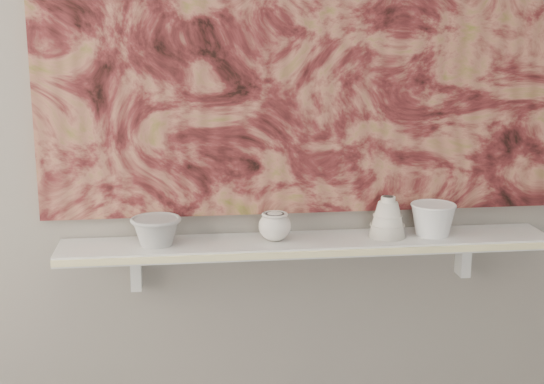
{
  "coord_description": "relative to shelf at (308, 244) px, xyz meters",
  "views": [
    {
      "loc": [
        -0.35,
        -0.53,
        1.55
      ],
      "look_at": [
        -0.11,
        1.49,
        1.08
      ],
      "focal_mm": 50.0,
      "sensor_mm": 36.0,
      "label": 1
    }
  ],
  "objects": [
    {
      "name": "wall_back",
      "position": [
        0.0,
        0.09,
        0.44
      ],
      "size": [
        3.6,
        0.0,
        3.6
      ],
      "primitive_type": "plane",
      "rotation": [
        1.57,
        0.0,
        0.0
      ],
      "color": "gray",
      "rests_on": "floor"
    },
    {
      "name": "shelf",
      "position": [
        0.0,
        0.0,
        0.0
      ],
      "size": [
        1.4,
        0.18,
        0.03
      ],
      "primitive_type": "cube",
      "color": "silver",
      "rests_on": "wall_back"
    },
    {
      "name": "shelf_stripe",
      "position": [
        0.0,
        -0.09,
        0.0
      ],
      "size": [
        1.4,
        0.01,
        0.02
      ],
      "primitive_type": "cube",
      "color": "#F8ECA5",
      "rests_on": "shelf"
    },
    {
      "name": "bracket_left",
      "position": [
        -0.49,
        0.06,
        -0.07
      ],
      "size": [
        0.03,
        0.06,
        0.12
      ],
      "primitive_type": "cube",
      "color": "silver",
      "rests_on": "wall_back"
    },
    {
      "name": "bracket_right",
      "position": [
        0.49,
        0.06,
        -0.07
      ],
      "size": [
        0.03,
        0.06,
        0.12
      ],
      "primitive_type": "cube",
      "color": "silver",
      "rests_on": "wall_back"
    },
    {
      "name": "painting",
      "position": [
        0.0,
        0.08,
        0.62
      ],
      "size": [
        1.5,
        0.02,
        1.1
      ],
      "primitive_type": "cube",
      "color": "maroon",
      "rests_on": "wall_back"
    },
    {
      "name": "house_motif",
      "position": [
        0.45,
        0.07,
        0.32
      ],
      "size": [
        0.09,
        0.0,
        0.08
      ],
      "primitive_type": "cube",
      "color": "black",
      "rests_on": "painting"
    },
    {
      "name": "bowl_grey",
      "position": [
        -0.43,
        0.0,
        0.06
      ],
      "size": [
        0.17,
        0.17,
        0.08
      ],
      "primitive_type": null,
      "rotation": [
        0.0,
        0.0,
        0.26
      ],
      "color": "gray",
      "rests_on": "shelf"
    },
    {
      "name": "cup_cream",
      "position": [
        -0.09,
        0.0,
        0.06
      ],
      "size": [
        0.1,
        0.1,
        0.08
      ],
      "primitive_type": null,
      "rotation": [
        0.0,
        0.0,
        -0.1
      ],
      "color": "beige",
      "rests_on": "shelf"
    },
    {
      "name": "bell_vessel",
      "position": [
        0.23,
        0.0,
        0.07
      ],
      "size": [
        0.12,
        0.12,
        0.12
      ],
      "primitive_type": null,
      "rotation": [
        0.0,
        0.0,
        0.12
      ],
      "color": "silver",
      "rests_on": "shelf"
    },
    {
      "name": "bowl_white",
      "position": [
        0.37,
        0.0,
        0.06
      ],
      "size": [
        0.17,
        0.17,
        0.1
      ],
      "primitive_type": null,
      "rotation": [
        0.0,
        0.0,
        -0.39
      ],
      "color": "silver",
      "rests_on": "shelf"
    }
  ]
}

